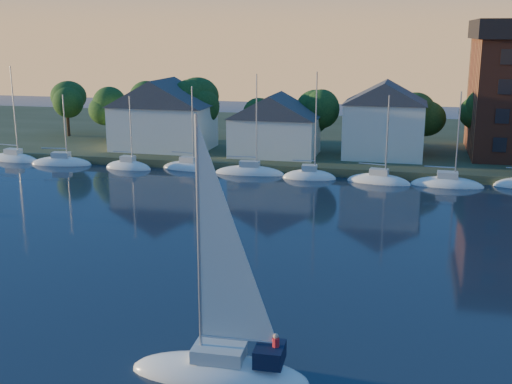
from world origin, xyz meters
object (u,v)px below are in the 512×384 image
(clubhouse_centre, at_px, (275,124))
(hero_sailboat, at_px, (222,366))
(clubhouse_west, at_px, (163,113))
(clubhouse_east, at_px, (384,119))

(clubhouse_centre, bearing_deg, hero_sailboat, -80.70)
(clubhouse_west, xyz_separation_m, clubhouse_centre, (16.00, -1.00, -0.80))
(clubhouse_centre, xyz_separation_m, hero_sailboat, (8.86, -54.09, -4.54))
(clubhouse_west, height_order, clubhouse_east, clubhouse_east)
(clubhouse_centre, relative_size, hero_sailboat, 0.81)
(clubhouse_centre, height_order, clubhouse_east, clubhouse_east)
(clubhouse_centre, distance_m, hero_sailboat, 54.99)
(clubhouse_west, height_order, hero_sailboat, hero_sailboat)
(clubhouse_west, xyz_separation_m, clubhouse_east, (30.00, 1.00, 0.07))
(clubhouse_centre, xyz_separation_m, clubhouse_east, (14.00, 2.00, 0.87))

